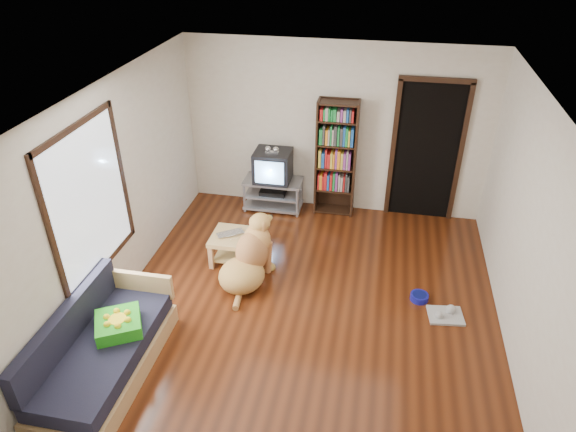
% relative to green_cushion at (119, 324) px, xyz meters
% --- Properties ---
extents(ground, '(5.00, 5.00, 0.00)m').
position_rel_green_cushion_xyz_m(ground, '(1.75, 1.18, -0.49)').
color(ground, '#53230E').
rests_on(ground, ground).
extents(ceiling, '(5.00, 5.00, 0.00)m').
position_rel_green_cushion_xyz_m(ceiling, '(1.75, 1.18, 2.11)').
color(ceiling, white).
rests_on(ceiling, ground).
extents(wall_back, '(4.50, 0.00, 4.50)m').
position_rel_green_cushion_xyz_m(wall_back, '(1.75, 3.68, 0.81)').
color(wall_back, beige).
rests_on(wall_back, ground).
extents(wall_front, '(4.50, 0.00, 4.50)m').
position_rel_green_cushion_xyz_m(wall_front, '(1.75, -1.32, 0.81)').
color(wall_front, beige).
rests_on(wall_front, ground).
extents(wall_left, '(0.00, 5.00, 5.00)m').
position_rel_green_cushion_xyz_m(wall_left, '(-0.50, 1.18, 0.81)').
color(wall_left, beige).
rests_on(wall_left, ground).
extents(wall_right, '(0.00, 5.00, 5.00)m').
position_rel_green_cushion_xyz_m(wall_right, '(4.00, 1.18, 0.81)').
color(wall_right, beige).
rests_on(wall_right, ground).
extents(green_cushion, '(0.60, 0.60, 0.15)m').
position_rel_green_cushion_xyz_m(green_cushion, '(0.00, 0.00, 0.00)').
color(green_cushion, green).
rests_on(green_cushion, sofa).
extents(laptop, '(0.42, 0.39, 0.03)m').
position_rel_green_cushion_xyz_m(laptop, '(0.62, 1.92, -0.08)').
color(laptop, silver).
rests_on(laptop, coffee_table).
extents(dog_bowl, '(0.22, 0.22, 0.08)m').
position_rel_green_cushion_xyz_m(dog_bowl, '(3.09, 1.59, -0.45)').
color(dog_bowl, navy).
rests_on(dog_bowl, ground).
extents(grey_rag, '(0.44, 0.37, 0.03)m').
position_rel_green_cushion_xyz_m(grey_rag, '(3.39, 1.34, -0.48)').
color(grey_rag, '#ABABAB').
rests_on(grey_rag, ground).
extents(window, '(0.03, 1.46, 1.70)m').
position_rel_green_cushion_xyz_m(window, '(-0.48, 0.68, 1.01)').
color(window, white).
rests_on(window, wall_left).
extents(doorway, '(1.03, 0.05, 2.19)m').
position_rel_green_cushion_xyz_m(doorway, '(3.10, 3.66, 0.63)').
color(doorway, black).
rests_on(doorway, wall_back).
extents(tv_stand, '(0.90, 0.45, 0.50)m').
position_rel_green_cushion_xyz_m(tv_stand, '(0.85, 3.43, -0.22)').
color(tv_stand, '#99999E').
rests_on(tv_stand, ground).
extents(crt_tv, '(0.55, 0.52, 0.58)m').
position_rel_green_cushion_xyz_m(crt_tv, '(0.85, 3.46, 0.25)').
color(crt_tv, black).
rests_on(crt_tv, tv_stand).
extents(bookshelf, '(0.60, 0.30, 1.80)m').
position_rel_green_cushion_xyz_m(bookshelf, '(1.80, 3.53, 0.51)').
color(bookshelf, black).
rests_on(bookshelf, ground).
extents(sofa, '(0.80, 1.80, 0.80)m').
position_rel_green_cushion_xyz_m(sofa, '(-0.12, -0.20, -0.23)').
color(sofa, tan).
rests_on(sofa, ground).
extents(coffee_table, '(0.55, 0.55, 0.40)m').
position_rel_green_cushion_xyz_m(coffee_table, '(0.62, 1.95, -0.21)').
color(coffee_table, tan).
rests_on(coffee_table, ground).
extents(dog, '(0.76, 1.09, 0.90)m').
position_rel_green_cushion_xyz_m(dog, '(0.95, 1.56, -0.16)').
color(dog, tan).
rests_on(dog, ground).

